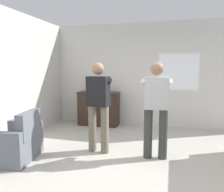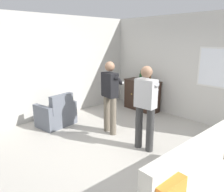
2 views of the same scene
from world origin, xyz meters
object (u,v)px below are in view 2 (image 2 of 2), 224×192
sideboard_cabinet (142,95)px  bottle_liquor_amber (150,77)px  person_standing_left (110,94)px  bottle_wine_green (141,76)px  couch (208,183)px  person_standing_right (146,104)px  armchair (57,114)px

sideboard_cabinet → bottle_liquor_amber: size_ratio=3.19×
person_standing_left → bottle_wine_green: bearing=111.4°
couch → person_standing_left: (-2.63, 0.62, 0.59)m
person_standing_right → sideboard_cabinet: bearing=131.9°
sideboard_cabinet → bottle_wine_green: size_ratio=3.96×
couch → bottle_wine_green: bearing=143.1°
person_standing_left → person_standing_right: same height
armchair → person_standing_right: size_ratio=0.58×
couch → armchair: couch is taller
person_standing_left → person_standing_right: size_ratio=1.00×
person_standing_left → person_standing_right: (1.06, -0.02, 0.00)m
armchair → person_standing_left: 1.58m
person_standing_left → couch: bearing=-13.4°
couch → bottle_wine_green: (-3.38, 2.54, 0.69)m
person_standing_right → couch: bearing=-21.1°
bottle_wine_green → bottle_liquor_amber: 0.45m
person_standing_left → armchair: bearing=-149.6°
sideboard_cabinet → person_standing_left: bearing=-71.1°
armchair → bottle_wine_green: 2.79m
couch → person_standing_left: 2.76m
bottle_liquor_amber → person_standing_left: (0.31, -1.82, -0.15)m
person_standing_right → armchair: bearing=-162.8°
person_standing_right → bottle_wine_green: bearing=133.1°
bottle_wine_green → person_standing_left: (0.75, -1.92, -0.10)m
couch → armchair: size_ratio=2.62×
armchair → person_standing_right: person_standing_right is taller
armchair → bottle_wine_green: (0.49, 2.64, 0.75)m
sideboard_cabinet → person_standing_left: person_standing_left is taller
couch → sideboard_cabinet: 4.12m
couch → bottle_liquor_amber: bottle_liquor_amber is taller
sideboard_cabinet → person_standing_right: 2.58m
sideboard_cabinet → person_standing_left: (0.64, -1.87, 0.47)m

